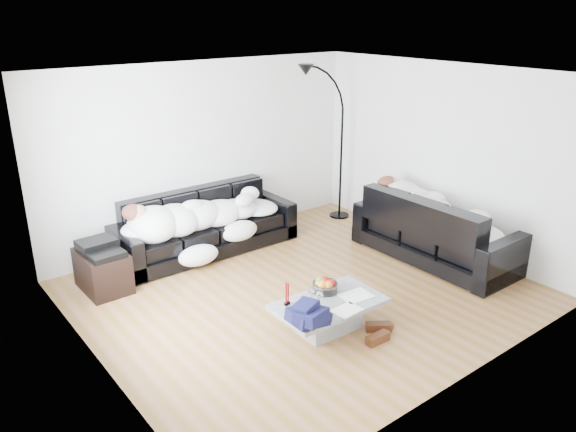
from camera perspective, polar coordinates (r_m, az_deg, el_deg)
ground at (r=6.95m, az=1.53°, el=-7.66°), size 5.00×5.00×0.00m
wall_back at (r=8.23m, az=-8.41°, el=6.36°), size 5.00×0.02×2.60m
wall_left at (r=5.31m, az=-19.73°, el=-2.63°), size 0.02×4.50×2.60m
wall_right at (r=8.20m, az=15.34°, el=5.80°), size 0.02×4.50×2.60m
ceiling at (r=6.16m, az=1.77°, el=14.18°), size 5.00×5.00×0.00m
sofa_back at (r=7.99m, az=-8.32°, el=-0.68°), size 2.59×0.90×0.85m
sofa_right at (r=7.91m, az=14.81°, el=-1.11°), size 0.97×2.26×0.92m
sleeper_back at (r=7.87m, az=-8.22°, el=0.68°), size 2.19×0.76×0.44m
sleeper_right at (r=7.84m, az=14.94°, el=0.24°), size 0.82×1.94×0.47m
teal_cushion at (r=8.19m, az=10.88°, el=1.90°), size 0.42×0.38×0.20m
coffee_table at (r=6.12m, az=4.14°, el=-10.06°), size 1.19×0.72×0.34m
fruit_bowl at (r=6.18m, az=3.78°, el=-6.97°), size 0.32×0.32×0.17m
wine_glass_a at (r=5.94m, az=2.35°, el=-8.10°), size 0.09×0.09×0.18m
wine_glass_b at (r=5.81m, az=1.40°, el=-8.88°), size 0.07×0.07×0.16m
wine_glass_c at (r=5.89m, az=3.21°, el=-8.41°), size 0.08×0.08×0.18m
candle_left at (r=5.89m, az=-0.19°, el=-7.94°), size 0.05×0.05×0.26m
candle_right at (r=5.91m, az=0.02°, el=-7.93°), size 0.05×0.05×0.24m
newspaper_a at (r=6.17m, az=6.93°, el=-8.01°), size 0.35×0.28×0.01m
newspaper_b at (r=5.88m, az=5.99°, el=-9.46°), size 0.31×0.23×0.01m
navy_jacket at (r=5.54m, az=2.23°, el=-9.31°), size 0.42×0.36×0.20m
shoes at (r=6.12m, az=9.15°, el=-11.60°), size 0.53×0.43×0.11m
av_cabinet at (r=7.25m, az=-18.29°, el=-5.30°), size 0.50×0.73×0.50m
stereo at (r=7.13m, az=-18.57°, el=-3.04°), size 0.46×0.37×0.13m
floor_lamp at (r=9.08m, az=5.44°, el=6.53°), size 0.86×0.60×2.21m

